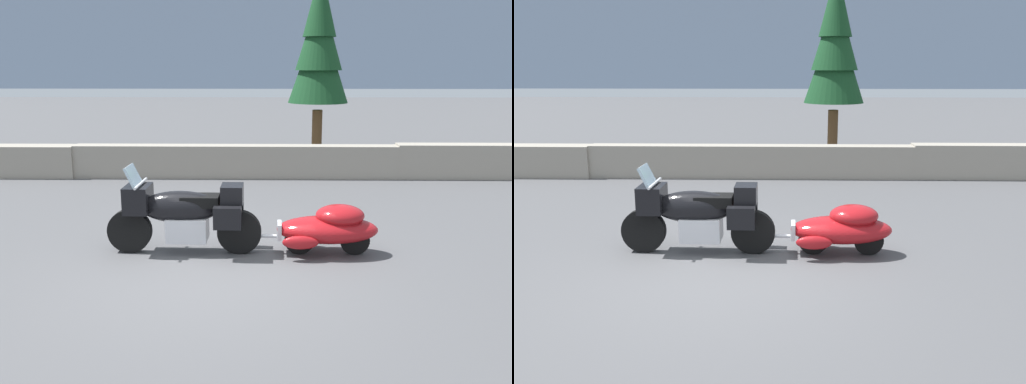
{
  "view_description": "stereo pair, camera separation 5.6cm",
  "coord_description": "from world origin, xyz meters",
  "views": [
    {
      "loc": [
        0.77,
        -6.83,
        2.77
      ],
      "look_at": [
        0.61,
        1.22,
        0.85
      ],
      "focal_mm": 37.68,
      "sensor_mm": 36.0,
      "label": 1
    },
    {
      "loc": [
        0.83,
        -6.83,
        2.77
      ],
      "look_at": [
        0.61,
        1.22,
        0.85
      ],
      "focal_mm": 37.68,
      "sensor_mm": 36.0,
      "label": 2
    }
  ],
  "objects": [
    {
      "name": "stone_guard_wall",
      "position": [
        -0.2,
        6.34,
        0.41
      ],
      "size": [
        24.0,
        0.59,
        0.86
      ],
      "color": "gray",
      "rests_on": "ground"
    },
    {
      "name": "touring_motorcycle",
      "position": [
        -0.46,
        0.83,
        0.62
      ],
      "size": [
        2.31,
        0.77,
        1.33
      ],
      "color": "black",
      "rests_on": "ground"
    },
    {
      "name": "distant_ridgeline",
      "position": [
        0.0,
        96.37,
        8.0
      ],
      "size": [
        240.0,
        80.0,
        16.0
      ],
      "primitive_type": "cube",
      "color": "#8C9EB7",
      "rests_on": "ground"
    },
    {
      "name": "car_shaped_trailer",
      "position": [
        1.69,
        0.8,
        0.41
      ],
      "size": [
        2.2,
        0.79,
        0.76
      ],
      "color": "black",
      "rests_on": "ground"
    },
    {
      "name": "pine_tree_tall",
      "position": [
        2.19,
        8.26,
        3.32
      ],
      "size": [
        1.65,
        1.65,
        5.31
      ],
      "color": "brown",
      "rests_on": "ground"
    },
    {
      "name": "ground_plane",
      "position": [
        0.0,
        0.0,
        0.0
      ],
      "size": [
        80.0,
        80.0,
        0.0
      ],
      "primitive_type": "plane",
      "color": "#4C4C4F"
    }
  ]
}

